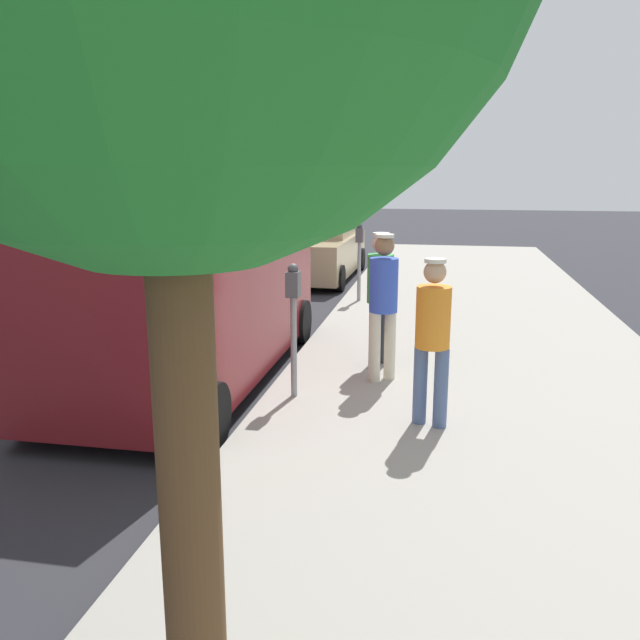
{
  "coord_description": "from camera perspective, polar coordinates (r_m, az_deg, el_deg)",
  "views": [
    {
      "loc": [
        2.95,
        -6.68,
        2.66
      ],
      "look_at": [
        1.65,
        0.15,
        1.05
      ],
      "focal_mm": 36.43,
      "sensor_mm": 36.0,
      "label": 1
    }
  ],
  "objects": [
    {
      "name": "ground_plane",
      "position": [
        7.77,
        -12.36,
        -7.3
      ],
      "size": [
        80.0,
        80.0,
        0.0
      ],
      "primitive_type": "plane",
      "color": "#2D2D33"
    },
    {
      "name": "sidewalk_slab",
      "position": [
        7.18,
        14.58,
        -8.5
      ],
      "size": [
        5.0,
        32.0,
        0.15
      ],
      "primitive_type": "cube",
      "color": "#9E998E",
      "rests_on": "ground"
    },
    {
      "name": "parking_meter_near",
      "position": [
        7.17,
        -2.35,
        1.12
      ],
      "size": [
        0.14,
        0.18,
        1.52
      ],
      "color": "gray",
      "rests_on": "sidewalk_slab"
    },
    {
      "name": "parking_meter_far",
      "position": [
        12.69,
        3.48,
        6.3
      ],
      "size": [
        0.14,
        0.18,
        1.52
      ],
      "color": "gray",
      "rests_on": "sidewalk_slab"
    },
    {
      "name": "pedestrian_in_blue",
      "position": [
        7.77,
        5.59,
        1.98
      ],
      "size": [
        0.34,
        0.34,
        1.78
      ],
      "color": "beige",
      "rests_on": "sidewalk_slab"
    },
    {
      "name": "pedestrian_in_orange",
      "position": [
        6.44,
        9.86,
        -1.03
      ],
      "size": [
        0.35,
        0.34,
        1.69
      ],
      "color": "#4C608C",
      "rests_on": "sidewalk_slab"
    },
    {
      "name": "pedestrian_in_green",
      "position": [
        8.42,
        5.3,
        2.64
      ],
      "size": [
        0.34,
        0.34,
        1.74
      ],
      "color": "#383D47",
      "rests_on": "sidewalk_slab"
    },
    {
      "name": "parked_van",
      "position": [
        8.36,
        -11.19,
        2.41
      ],
      "size": [
        2.13,
        5.2,
        2.15
      ],
      "color": "maroon",
      "rests_on": "ground"
    },
    {
      "name": "parked_sedan_ahead",
      "position": [
        16.3,
        -0.28,
        6.29
      ],
      "size": [
        2.0,
        4.43,
        1.65
      ],
      "color": "tan",
      "rests_on": "ground"
    }
  ]
}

